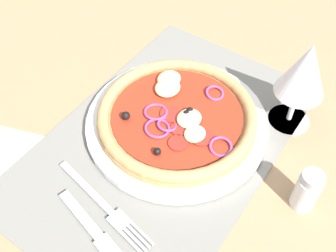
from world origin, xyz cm
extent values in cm
cube|color=#9E7A56|center=(0.00, 0.00, -1.20)|extent=(190.00, 140.00, 2.40)
cube|color=slate|center=(0.00, 0.00, 0.20)|extent=(48.11, 30.78, 0.40)
cylinder|color=white|center=(-3.36, 0.22, 1.02)|extent=(27.71, 27.71, 1.24)
cylinder|color=tan|center=(-3.36, 0.22, 2.14)|extent=(24.08, 24.08, 1.00)
torus|color=tan|center=(-3.36, 0.22, 3.00)|extent=(23.95, 23.95, 1.80)
cylinder|color=#A82D19|center=(-3.36, 0.22, 2.79)|extent=(19.75, 19.75, 0.30)
ellipsoid|color=beige|center=(-1.47, 4.33, 3.45)|extent=(3.37, 3.03, 1.01)
ellipsoid|color=beige|center=(-8.53, -5.03, 3.55)|extent=(4.03, 3.63, 1.21)
ellipsoid|color=beige|center=(-3.37, 2.13, 3.53)|extent=(3.94, 3.55, 1.18)
ellipsoid|color=beige|center=(-6.77, -4.07, 3.59)|extent=(4.29, 3.86, 1.29)
sphere|color=black|center=(-2.83, 1.65, 3.45)|extent=(1.02, 1.02, 1.02)
sphere|color=black|center=(-4.55, 1.46, 3.57)|extent=(1.26, 1.26, 1.26)
sphere|color=black|center=(-3.76, 1.39, 3.57)|extent=(1.26, 1.26, 1.26)
sphere|color=black|center=(1.58, -5.78, 3.60)|extent=(1.31, 1.31, 1.31)
sphere|color=black|center=(4.18, 1.80, 3.50)|extent=(1.12, 1.12, 1.12)
torus|color=#8E3D75|center=(0.61, -0.77, 3.19)|extent=(3.85, 3.84, 0.77)
torus|color=#8E3D75|center=(-1.75, 8.45, 3.19)|extent=(3.42, 3.38, 1.18)
torus|color=#8E3D75|center=(-10.31, 2.42, 3.19)|extent=(3.02, 3.00, 1.18)
torus|color=#8E3D75|center=(-0.78, 0.02, 3.19)|extent=(3.12, 3.09, 1.04)
torus|color=#8E3D75|center=(-1.85, -2.82, 3.19)|extent=(3.71, 3.69, 0.91)
cylinder|color=#A3281E|center=(-2.90, -0.72, 3.09)|extent=(3.38, 3.38, 0.30)
cylinder|color=#A3281E|center=(1.06, 3.17, 3.09)|extent=(2.86, 2.86, 0.30)
cylinder|color=#A3281E|center=(-1.19, 1.87, 3.09)|extent=(2.63, 2.63, 0.30)
cylinder|color=#A3281E|center=(-1.73, 5.26, 3.09)|extent=(3.36, 3.36, 0.30)
cube|color=silver|center=(12.96, -3.85, 0.62)|extent=(2.96, 11.13, 0.44)
cube|color=silver|center=(14.23, 2.87, 0.62)|extent=(2.63, 2.88, 0.44)
cube|color=silver|center=(15.75, 6.06, 0.62)|extent=(1.12, 4.30, 0.44)
cube|color=silver|center=(15.16, 6.17, 0.62)|extent=(1.12, 4.30, 0.44)
cube|color=silver|center=(14.57, 6.28, 0.62)|extent=(1.12, 4.30, 0.44)
cube|color=silver|center=(13.98, 6.40, 0.62)|extent=(1.12, 4.30, 0.44)
cube|color=silver|center=(16.48, -1.64, 0.71)|extent=(3.28, 8.47, 0.62)
cylinder|color=silver|center=(-14.66, 13.57, 0.20)|extent=(6.40, 6.40, 0.40)
cylinder|color=silver|center=(-14.66, 13.57, 3.40)|extent=(0.80, 0.80, 6.00)
cone|color=silver|center=(-14.66, 13.57, 10.65)|extent=(7.20, 7.20, 8.50)
cone|color=#D1336B|center=(-14.66, 13.57, 9.18)|extent=(4.35, 4.35, 4.76)
cube|color=silver|center=(17.38, -15.27, 0.18)|extent=(18.05, 17.13, 0.36)
cylinder|color=silver|center=(-1.90, 21.11, 2.75)|extent=(3.20, 3.20, 5.50)
cylinder|color=#ADADB2|center=(-1.90, 21.11, 6.10)|extent=(2.88, 2.88, 1.20)
camera|label=1|loc=(30.83, 22.13, 49.02)|focal=43.99mm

